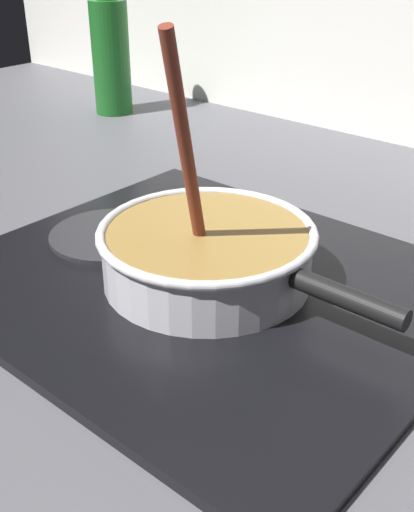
% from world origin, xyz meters
% --- Properties ---
extents(ground, '(2.40, 1.60, 0.04)m').
position_xyz_m(ground, '(0.00, 0.00, -0.02)').
color(ground, '#4C4C51').
extents(hob_plate, '(0.56, 0.48, 0.01)m').
position_xyz_m(hob_plate, '(0.03, 0.15, 0.01)').
color(hob_plate, black).
rests_on(hob_plate, ground).
extents(burner_ring, '(0.19, 0.19, 0.01)m').
position_xyz_m(burner_ring, '(0.03, 0.15, 0.02)').
color(burner_ring, '#592D0C').
rests_on(burner_ring, hob_plate).
extents(spare_burner, '(0.16, 0.16, 0.01)m').
position_xyz_m(spare_burner, '(-0.14, 0.15, 0.01)').
color(spare_burner, '#262628').
rests_on(spare_burner, hob_plate).
extents(cooking_pan, '(0.36, 0.25, 0.29)m').
position_xyz_m(cooking_pan, '(0.03, 0.15, 0.05)').
color(cooking_pan, silver).
rests_on(cooking_pan, hob_plate).
extents(oil_bottle, '(0.08, 0.08, 0.29)m').
position_xyz_m(oil_bottle, '(-0.61, 0.58, 0.13)').
color(oil_bottle, '#19591E').
rests_on(oil_bottle, ground).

